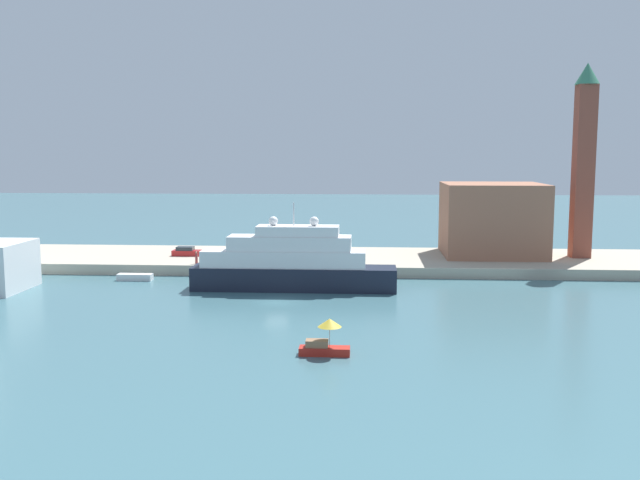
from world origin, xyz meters
The scene contains 10 objects.
ground centered at (0.00, 0.00, 0.00)m, with size 400.00×400.00×0.00m, color #3D6670.
quay_dock centered at (0.00, 26.00, 0.73)m, with size 110.00×20.01×1.46m, color #ADA38E.
large_yacht centered at (0.77, 7.59, 3.18)m, with size 24.98×4.57×10.71m.
small_motorboat centered at (6.61, -20.07, 1.29)m, with size 4.24×1.99×3.11m.
work_barge centered at (-20.40, 12.40, 0.43)m, with size 4.56×1.41×0.86m, color silver.
harbor_building centered at (28.72, 28.66, 6.80)m, with size 14.50×13.28×10.70m, color #9E664C.
bell_tower centered at (41.21, 27.32, 16.28)m, with size 3.46×3.46×27.91m.
parked_car centered at (-16.73, 24.94, 2.04)m, with size 4.14×1.85×1.34m.
person_figure centered at (-13.42, 17.61, 2.24)m, with size 0.36×0.36×1.70m.
mooring_bollard centered at (-3.28, 17.35, 1.77)m, with size 0.55×0.55×0.63m, color black.
Camera 1 is at (9.92, -76.91, 16.90)m, focal length 39.45 mm.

